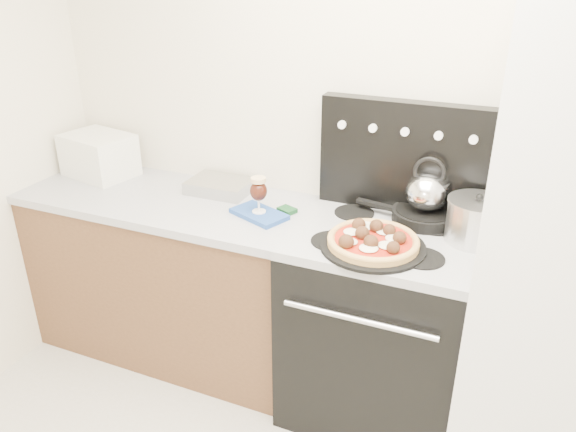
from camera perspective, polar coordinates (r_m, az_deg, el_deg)
The scene contains 16 objects.
room_shell at distance 1.51m, azimuth -0.43°, elevation -4.13°, with size 3.52×3.01×2.52m.
base_cabinet at distance 3.04m, azimuth -11.44°, elevation -6.15°, with size 1.45×0.60×0.86m, color brown.
countertop at distance 2.84m, azimuth -12.20°, elevation 1.64°, with size 1.48×0.63×0.04m, color #ADADB5.
stove_body at distance 2.63m, azimuth 9.06°, elevation -11.18°, with size 0.76×0.65×0.88m, color black.
cooktop at distance 2.39m, azimuth 9.80°, elevation -2.26°, with size 0.76×0.65×0.04m, color #ADADB2.
backguard at distance 2.54m, azimuth 11.77°, elevation 5.84°, with size 0.76×0.08×0.50m, color black.
fridge at distance 2.32m, azimuth 26.76°, elevation -4.33°, with size 0.64×0.68×1.90m, color silver.
toaster_oven at distance 3.17m, azimuth -18.64°, elevation 5.88°, with size 0.35×0.26×0.22m, color silver.
foil_sheet at distance 2.83m, azimuth -6.90°, elevation 3.05°, with size 0.31×0.22×0.06m, color silver.
oven_mitt at distance 2.55m, azimuth -2.95°, elevation 0.20°, with size 0.25×0.15×0.02m, color #234A9C.
beer_glass at distance 2.51m, azimuth -3.00°, elevation 2.18°, with size 0.08×0.08×0.17m, color black, non-canonical shape.
pizza_pan at distance 2.26m, azimuth 8.60°, elevation -3.06°, with size 0.42×0.42×0.01m, color black.
pizza at distance 2.25m, azimuth 8.65°, elevation -2.33°, with size 0.36×0.36×0.05m, color #EECC79, non-canonical shape.
skillet at distance 2.52m, azimuth 13.69°, elevation 0.03°, with size 0.28×0.28×0.05m, color black.
tea_kettle at distance 2.47m, azimuth 13.99°, elevation 2.71°, with size 0.19×0.19×0.20m, color white, non-canonical shape.
stock_pot at distance 2.38m, azimuth 18.54°, elevation -0.56°, with size 0.23×0.23×0.17m, color silver.
Camera 1 is at (0.52, -0.91, 1.99)m, focal length 35.00 mm.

